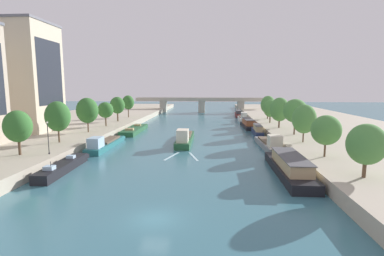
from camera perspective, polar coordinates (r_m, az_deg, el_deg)
ground_plane at (r=26.81m, az=-7.27°, el=-17.17°), size 400.00×400.00×0.00m
quay_left at (r=88.98m, az=-22.71°, el=0.63°), size 36.00×170.00×1.69m
quay_right at (r=84.99m, az=24.82°, el=0.18°), size 36.00×170.00×1.69m
barge_midriver at (r=59.67m, az=-1.40°, el=-1.97°), size 3.00×17.30×3.45m
wake_behind_barge at (r=48.44m, az=-1.87°, el=-5.53°), size 5.60×5.90×0.03m
moored_boat_left_midway at (r=43.76m, az=-23.75°, el=-6.87°), size 2.56×12.87×2.32m
moored_boat_left_end at (r=57.17m, az=-16.55°, el=-2.93°), size 2.86×15.68×2.77m
moored_boat_left_gap_after at (r=75.59m, az=-11.12°, el=-0.31°), size 3.72×16.84×2.23m
moored_boat_right_downstream at (r=40.37m, az=18.41°, el=-7.08°), size 3.48×16.90×2.72m
moored_boat_right_upstream at (r=56.39m, az=14.82°, el=-2.95°), size 3.40×14.43×3.09m
moored_boat_right_far at (r=70.71m, az=12.60°, el=-0.53°), size 1.96×10.93×2.57m
moored_boat_right_near at (r=83.20m, az=10.80°, el=0.78°), size 3.08×14.03×2.54m
moored_boat_right_lone at (r=97.45m, az=9.82°, el=1.82°), size 2.30×13.01×3.31m
moored_boat_right_gap_after at (r=112.69m, az=8.97°, el=2.71°), size 2.15×12.07×2.56m
tree_left_by_lamp at (r=48.23m, az=-30.79°, el=0.27°), size 3.83×3.83×6.40m
tree_left_far at (r=55.86m, az=-24.67°, el=2.07°), size 4.25×4.25×7.20m
tree_left_second at (r=66.31m, az=-19.70°, el=3.22°), size 4.56×4.56×7.36m
tree_left_end_of_row at (r=75.32m, az=-16.49°, el=3.37°), size 3.81×3.81×5.93m
tree_left_midway at (r=84.92m, az=-14.32°, el=4.31°), size 4.10×4.10×6.87m
tree_left_past_mid at (r=95.26m, az=-12.32°, el=4.88°), size 3.73×3.73×6.95m
tree_right_past_mid at (r=36.26m, az=30.81°, el=-2.75°), size 4.01×4.01×5.83m
tree_right_second at (r=44.47m, az=24.63°, el=-0.39°), size 4.02×4.02×5.82m
tree_right_end_of_row at (r=54.69m, az=20.98°, el=1.65°), size 4.11×4.11×6.65m
tree_right_midway at (r=62.86m, az=19.44°, el=3.16°), size 4.79×4.79×7.23m
tree_right_far at (r=72.20m, az=16.68°, el=3.48°), size 4.50×4.50×7.17m
tree_right_distant at (r=81.85m, az=15.00°, el=3.70°), size 3.67×3.67×6.23m
tree_right_by_lamp at (r=91.48m, az=14.56°, el=4.41°), size 4.35×4.35×6.95m
lamppost_left_bank at (r=47.04m, az=-26.21°, el=-1.46°), size 0.28×0.28×4.75m
building_left_corner at (r=74.09m, az=-29.63°, el=8.60°), size 11.49×12.35×23.45m
bridge_far at (r=130.02m, az=1.90°, el=4.86°), size 58.20×4.40×6.54m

